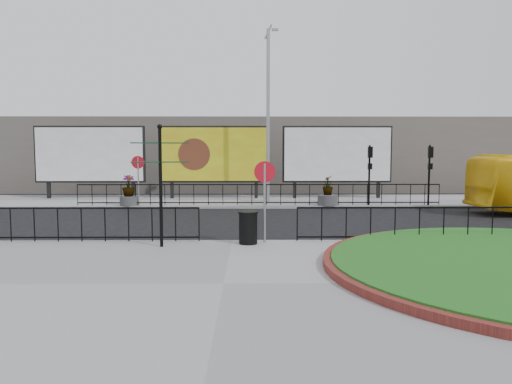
{
  "coord_description": "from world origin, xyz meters",
  "views": [
    {
      "loc": [
        0.57,
        -15.36,
        3.0
      ],
      "look_at": [
        0.77,
        2.07,
        1.44
      ],
      "focal_mm": 35.0,
      "sensor_mm": 36.0,
      "label": 1
    }
  ],
  "objects_px": {
    "lamp_post": "(268,113)",
    "litter_bin": "(248,227)",
    "billboard_mid": "(214,155)",
    "planter_a": "(129,193)",
    "planter_c": "(328,195)",
    "fingerpost_sign": "(160,173)"
  },
  "relations": [
    {
      "from": "lamp_post",
      "to": "planter_a",
      "type": "bearing_deg",
      "value": -167.13
    },
    {
      "from": "billboard_mid",
      "to": "lamp_post",
      "type": "bearing_deg",
      "value": -33.25
    },
    {
      "from": "litter_bin",
      "to": "lamp_post",
      "type": "bearing_deg",
      "value": 85.04
    },
    {
      "from": "billboard_mid",
      "to": "planter_c",
      "type": "bearing_deg",
      "value": -31.04
    },
    {
      "from": "planter_a",
      "to": "planter_c",
      "type": "relative_size",
      "value": 1.03
    },
    {
      "from": "billboard_mid",
      "to": "planter_c",
      "type": "height_order",
      "value": "billboard_mid"
    },
    {
      "from": "billboard_mid",
      "to": "lamp_post",
      "type": "xyz_separation_m",
      "value": [
        3.01,
        -1.97,
        2.23
      ]
    },
    {
      "from": "planter_a",
      "to": "billboard_mid",
      "type": "bearing_deg",
      "value": 41.8
    },
    {
      "from": "planter_a",
      "to": "planter_c",
      "type": "bearing_deg",
      "value": 0.0
    },
    {
      "from": "planter_c",
      "to": "billboard_mid",
      "type": "bearing_deg",
      "value": 148.96
    },
    {
      "from": "litter_bin",
      "to": "planter_c",
      "type": "relative_size",
      "value": 0.66
    },
    {
      "from": "lamp_post",
      "to": "planter_a",
      "type": "distance_m",
      "value": 8.26
    },
    {
      "from": "planter_a",
      "to": "planter_c",
      "type": "height_order",
      "value": "planter_a"
    },
    {
      "from": "planter_c",
      "to": "litter_bin",
      "type": "bearing_deg",
      "value": -111.48
    },
    {
      "from": "lamp_post",
      "to": "fingerpost_sign",
      "type": "relative_size",
      "value": 2.6
    },
    {
      "from": "lamp_post",
      "to": "litter_bin",
      "type": "height_order",
      "value": "lamp_post"
    },
    {
      "from": "billboard_mid",
      "to": "planter_a",
      "type": "height_order",
      "value": "billboard_mid"
    },
    {
      "from": "fingerpost_sign",
      "to": "litter_bin",
      "type": "distance_m",
      "value": 3.04
    },
    {
      "from": "lamp_post",
      "to": "planter_c",
      "type": "height_order",
      "value": "lamp_post"
    },
    {
      "from": "billboard_mid",
      "to": "lamp_post",
      "type": "relative_size",
      "value": 0.67
    },
    {
      "from": "litter_bin",
      "to": "planter_a",
      "type": "xyz_separation_m",
      "value": [
        -5.99,
        10.0,
        0.12
      ]
    },
    {
      "from": "planter_a",
      "to": "litter_bin",
      "type": "bearing_deg",
      "value": -59.06
    }
  ]
}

